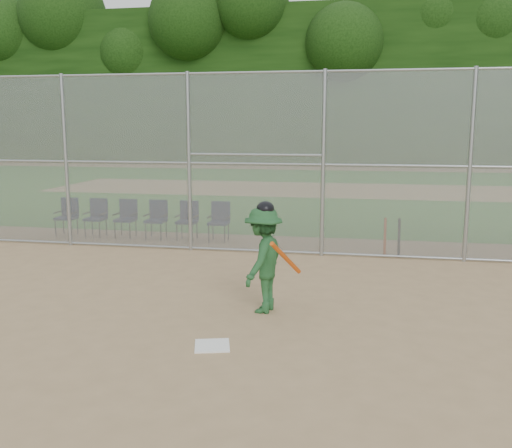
# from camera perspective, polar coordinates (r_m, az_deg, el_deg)

# --- Properties ---
(ground) EXTENTS (100.00, 100.00, 0.00)m
(ground) POSITION_cam_1_polar(r_m,az_deg,el_deg) (8.07, -3.35, -10.74)
(ground) COLOR tan
(ground) RESTS_ON ground
(grass_strip) EXTENTS (100.00, 100.00, 0.00)m
(grass_strip) POSITION_cam_1_polar(r_m,az_deg,el_deg) (25.55, 6.47, 3.44)
(grass_strip) COLOR #29691F
(grass_strip) RESTS_ON ground
(dirt_patch_far) EXTENTS (24.00, 24.00, 0.00)m
(dirt_patch_far) POSITION_cam_1_polar(r_m,az_deg,el_deg) (25.55, 6.47, 3.45)
(dirt_patch_far) COLOR tan
(dirt_patch_far) RESTS_ON ground
(backstop_fence) EXTENTS (16.09, 0.09, 4.00)m
(backstop_fence) POSITION_cam_1_polar(r_m,az_deg,el_deg) (12.49, 2.14, 6.33)
(backstop_fence) COLOR gray
(backstop_fence) RESTS_ON ground
(treeline) EXTENTS (81.00, 60.00, 11.00)m
(treeline) POSITION_cam_1_polar(r_m,az_deg,el_deg) (27.52, 7.02, 15.35)
(treeline) COLOR black
(treeline) RESTS_ON ground
(home_plate) EXTENTS (0.55, 0.55, 0.02)m
(home_plate) POSITION_cam_1_polar(r_m,az_deg,el_deg) (7.60, -4.41, -12.03)
(home_plate) COLOR white
(home_plate) RESTS_ON ground
(batter_at_plate) EXTENTS (1.01, 1.30, 1.72)m
(batter_at_plate) POSITION_cam_1_polar(r_m,az_deg,el_deg) (8.70, 0.74, -3.49)
(batter_at_plate) COLOR #205228
(batter_at_plate) RESTS_ON ground
(spare_bats) EXTENTS (0.36, 0.28, 0.84)m
(spare_bats) POSITION_cam_1_polar(r_m,az_deg,el_deg) (12.78, 13.44, -1.32)
(spare_bats) COLOR #D84C14
(spare_bats) RESTS_ON ground
(chair_0) EXTENTS (0.54, 0.52, 0.96)m
(chair_0) POSITION_cam_1_polar(r_m,az_deg,el_deg) (15.62, -18.46, 0.67)
(chair_0) COLOR #0F1B38
(chair_0) RESTS_ON ground
(chair_1) EXTENTS (0.54, 0.52, 0.96)m
(chair_1) POSITION_cam_1_polar(r_m,az_deg,el_deg) (15.24, -15.77, 0.59)
(chair_1) COLOR #0F1B38
(chair_1) RESTS_ON ground
(chair_2) EXTENTS (0.54, 0.52, 0.96)m
(chair_2) POSITION_cam_1_polar(r_m,az_deg,el_deg) (14.90, -12.95, 0.51)
(chair_2) COLOR #0F1B38
(chair_2) RESTS_ON ground
(chair_3) EXTENTS (0.54, 0.52, 0.96)m
(chair_3) POSITION_cam_1_polar(r_m,az_deg,el_deg) (14.59, -10.00, 0.41)
(chair_3) COLOR #0F1B38
(chair_3) RESTS_ON ground
(chair_4) EXTENTS (0.54, 0.52, 0.96)m
(chair_4) POSITION_cam_1_polar(r_m,az_deg,el_deg) (14.32, -6.93, 0.32)
(chair_4) COLOR #0F1B38
(chair_4) RESTS_ON ground
(chair_5) EXTENTS (0.54, 0.52, 0.96)m
(chair_5) POSITION_cam_1_polar(r_m,az_deg,el_deg) (14.10, -3.76, 0.22)
(chair_5) COLOR #0F1B38
(chair_5) RESTS_ON ground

